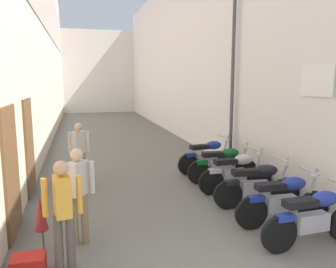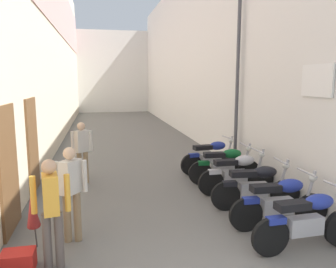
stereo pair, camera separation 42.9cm
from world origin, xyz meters
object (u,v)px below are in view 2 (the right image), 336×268
Objects in this scene: motorcycle_second at (280,201)px; pedestrian_mid_alley at (71,187)px; motorcycle_nearest at (308,220)px; motorcycle_third at (256,186)px; street_lamp at (235,70)px; pedestrian_further_down at (82,148)px; motorcycle_fourth at (237,173)px; plastic_crate at (18,261)px; motorcycle_sixth at (212,156)px; umbrella_leaning at (32,211)px; pedestrian_by_doorway at (51,206)px; motorcycle_fifth at (225,165)px.

pedestrian_mid_alley is (-3.55, 0.25, 0.42)m from motorcycle_second.
motorcycle_second is at bearing 90.00° from motorcycle_nearest.
motorcycle_nearest and motorcycle_third have the same top height.
motorcycle_second is 0.37× the size of street_lamp.
motorcycle_fourth is at bearing -23.69° from pedestrian_further_down.
plastic_crate is at bearing -161.48° from motorcycle_third.
umbrella_leaning is (-4.10, -3.69, 0.18)m from motorcycle_sixth.
motorcycle_second is 4.62m from street_lamp.
plastic_crate is 0.46× the size of umbrella_leaning.
motorcycle_sixth is (-0.00, 3.66, 0.00)m from motorcycle_second.
motorcycle_sixth is 5.64m from pedestrian_by_doorway.
motorcycle_fifth reaches higher than umbrella_leaning.
motorcycle_second and motorcycle_third have the same top height.
motorcycle_sixth is at bearing -161.48° from street_lamp.
pedestrian_mid_alley is 1.28m from plastic_crate.
pedestrian_mid_alley is (0.20, 0.79, 0.00)m from pedestrian_by_doorway.
street_lamp is (0.70, 0.24, 2.39)m from motorcycle_sixth.
motorcycle_fifth is at bearing 90.00° from motorcycle_fourth.
motorcycle_sixth is at bearing 90.00° from motorcycle_second.
motorcycle_fifth is 1.01m from motorcycle_sixth.
pedestrian_mid_alley is at bearing -155.29° from motorcycle_fourth.
motorcycle_second is 1.00× the size of motorcycle_sixth.
motorcycle_fourth is at bearing 90.00° from motorcycle_second.
motorcycle_nearest is 5.32m from street_lamp.
street_lamp is at bearing 6.23° from pedestrian_further_down.
motorcycle_second is 0.92m from motorcycle_third.
motorcycle_fourth is 3.93m from pedestrian_mid_alley.
street_lamp is at bearing 60.56° from motorcycle_fifth.
motorcycle_second reaches higher than plastic_crate.
motorcycle_fifth is at bearing -119.44° from street_lamp.
motorcycle_second is 3.81m from pedestrian_by_doorway.
pedestrian_further_down reaches higher than motorcycle_third.
pedestrian_further_down is 4.69m from street_lamp.
motorcycle_fifth is 2.79m from street_lamp.
motorcycle_third is at bearing 90.00° from motorcycle_second.
motorcycle_sixth is 1.91× the size of umbrella_leaning.
motorcycle_second is at bearing -4.07° from pedestrian_mid_alley.
motorcycle_nearest is 1.00× the size of motorcycle_fifth.
umbrella_leaning is (-4.10, -0.95, 0.18)m from motorcycle_third.
motorcycle_fourth is 0.37× the size of street_lamp.
pedestrian_further_down is at bearing 79.71° from plastic_crate.
motorcycle_second is 1.00× the size of motorcycle_fifth.
pedestrian_further_down is (0.03, 3.18, 0.00)m from pedestrian_mid_alley.
plastic_crate is (-4.23, -4.16, -0.36)m from motorcycle_sixth.
motorcycle_third and motorcycle_fourth have the same top height.
pedestrian_by_doorway is at bearing -139.73° from motorcycle_fifth.
pedestrian_by_doorway reaches higher than plastic_crate.
motorcycle_nearest and motorcycle_second have the same top height.
motorcycle_third is 1.00× the size of motorcycle_fifth.
pedestrian_by_doorway is 0.81m from pedestrian_mid_alley.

